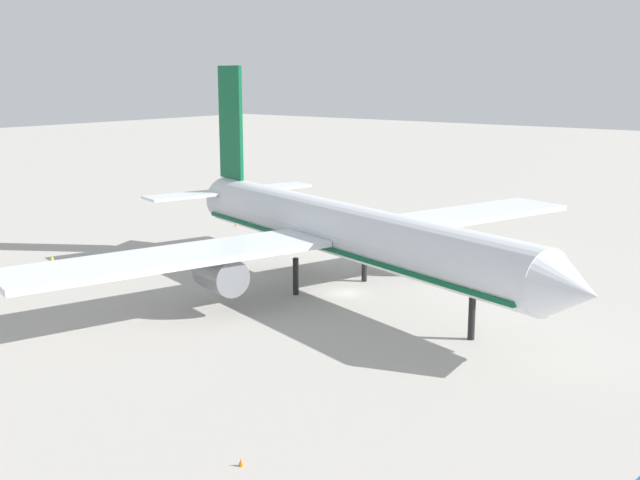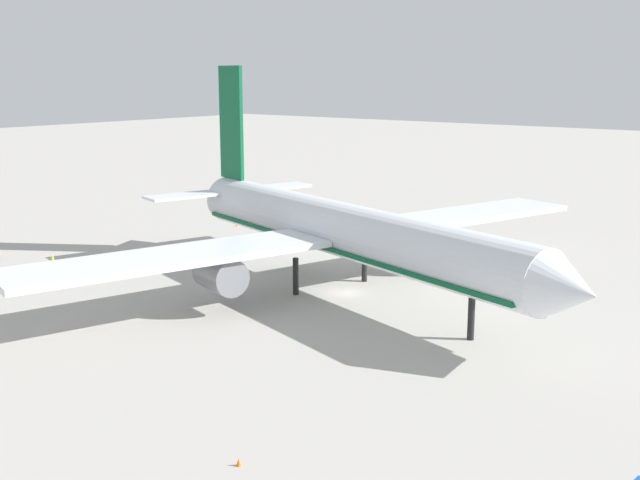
% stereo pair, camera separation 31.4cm
% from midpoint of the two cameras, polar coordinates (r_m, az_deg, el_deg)
% --- Properties ---
extents(ground_plane, '(600.00, 600.00, 0.00)m').
position_cam_midpoint_polar(ground_plane, '(93.86, 1.97, -3.88)').
color(ground_plane, '#ADA8A0').
extents(airliner, '(68.83, 77.25, 26.83)m').
position_cam_midpoint_polar(airliner, '(93.20, 1.48, 0.71)').
color(airliner, silver).
rests_on(airliner, ground).
extents(ground_worker_2, '(0.56, 0.56, 1.66)m').
position_cam_midpoint_polar(ground_worker_2, '(111.60, -18.83, -1.50)').
color(ground_worker_2, '#3F3F47').
rests_on(ground_worker_2, ground).
extents(traffic_cone_0, '(0.36, 0.36, 0.55)m').
position_cam_midpoint_polar(traffic_cone_0, '(54.67, -5.78, -15.81)').
color(traffic_cone_0, orange).
rests_on(traffic_cone_0, ground).
extents(traffic_cone_2, '(0.36, 0.36, 0.55)m').
position_cam_midpoint_polar(traffic_cone_2, '(135.08, -6.04, 1.12)').
color(traffic_cone_2, orange).
rests_on(traffic_cone_2, ground).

